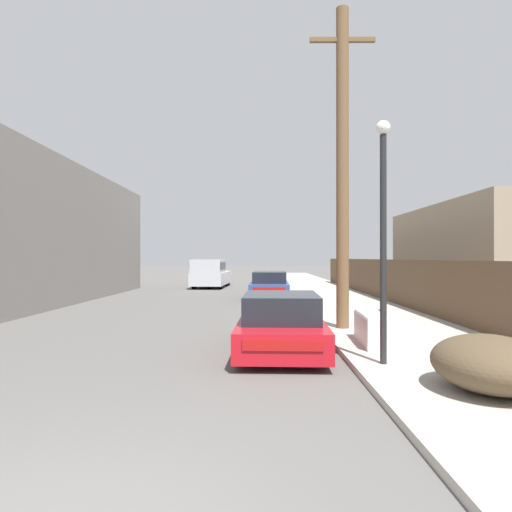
{
  "coord_description": "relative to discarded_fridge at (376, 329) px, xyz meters",
  "views": [
    {
      "loc": [
        1.51,
        -3.1,
        2.05
      ],
      "look_at": [
        1.41,
        9.4,
        2.1
      ],
      "focal_mm": 32.0,
      "sensor_mm": 36.0,
      "label": 1
    }
  ],
  "objects": [
    {
      "name": "pickup_truck",
      "position": [
        -5.96,
        20.84,
        0.5
      ],
      "size": [
        2.41,
        5.86,
        1.92
      ],
      "rotation": [
        0.0,
        0.0,
        3.08
      ],
      "color": "silver",
      "rests_on": "ground"
    },
    {
      "name": "sidewalk_curb",
      "position": [
        1.18,
        16.38,
        -0.4
      ],
      "size": [
        4.2,
        63.0,
        0.12
      ],
      "primitive_type": "cube",
      "color": "#ADA89E",
      "rests_on": "ground"
    },
    {
      "name": "street_lamp",
      "position": [
        -0.36,
        -1.91,
        2.25
      ],
      "size": [
        0.26,
        0.26,
        4.43
      ],
      "color": "#232326",
      "rests_on": "sidewalk_curb"
    },
    {
      "name": "brush_pile",
      "position": [
        0.72,
        -3.61,
        0.06
      ],
      "size": [
        1.6,
        1.93,
        0.81
      ],
      "color": "brown",
      "rests_on": "sidewalk_curb"
    },
    {
      "name": "parked_sports_car_red",
      "position": [
        -2.14,
        -0.09,
        0.12
      ],
      "size": [
        1.97,
        4.7,
        1.27
      ],
      "rotation": [
        0.0,
        0.0,
        -0.03
      ],
      "color": "red",
      "rests_on": "ground"
    },
    {
      "name": "car_parked_mid",
      "position": [
        -2.11,
        12.46,
        0.18
      ],
      "size": [
        2.02,
        4.71,
        1.36
      ],
      "rotation": [
        0.0,
        0.0,
        -0.03
      ],
      "color": "#2D478C",
      "rests_on": "ground"
    },
    {
      "name": "wooden_fence",
      "position": [
        3.13,
        8.64,
        0.59
      ],
      "size": [
        0.08,
        35.49,
        1.85
      ],
      "primitive_type": "cube",
      "color": "brown",
      "rests_on": "sidewalk_curb"
    },
    {
      "name": "utility_pole",
      "position": [
        -0.33,
        2.33,
        4.16
      ],
      "size": [
        1.8,
        0.34,
        8.82
      ],
      "color": "brown",
      "rests_on": "sidewalk_curb"
    },
    {
      "name": "building_right_house",
      "position": [
        8.69,
        12.08,
        1.84
      ],
      "size": [
        6.0,
        12.23,
        4.59
      ],
      "primitive_type": "cube",
      "color": "gray",
      "rests_on": "ground"
    },
    {
      "name": "discarded_fridge",
      "position": [
        0.0,
        0.0,
        0.0
      ],
      "size": [
        0.8,
        1.84,
        0.7
      ],
      "rotation": [
        0.0,
        0.0,
        -0.05
      ],
      "color": "silver",
      "rests_on": "sidewalk_curb"
    }
  ]
}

